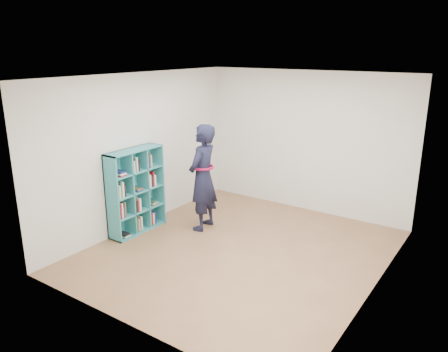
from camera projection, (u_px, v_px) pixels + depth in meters
The scene contains 9 objects.
floor at pixel (239, 251), 6.65m from camera, with size 4.50×4.50×0.00m, color brown.
ceiling at pixel (241, 77), 5.91m from camera, with size 4.50×4.50×0.00m, color white.
wall_left at pixel (140, 151), 7.36m from camera, with size 0.02×4.50×2.60m, color silver.
wall_right at pixel (382, 195), 5.20m from camera, with size 0.02×4.50×2.60m, color silver.
wall_back at pixel (305, 142), 8.06m from camera, with size 4.00×0.02×2.60m, color silver.
wall_front at pixel (124, 217), 4.50m from camera, with size 4.00×0.02×2.60m, color silver.
bookshelf at pixel (135, 192), 7.22m from camera, with size 0.31×1.06×1.41m.
person at pixel (203, 177), 7.26m from camera, with size 0.53×0.71×1.80m.
smartphone at pixel (197, 168), 7.37m from camera, with size 0.02×0.08×0.12m.
Camera 1 is at (3.23, -5.12, 2.99)m, focal length 35.00 mm.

